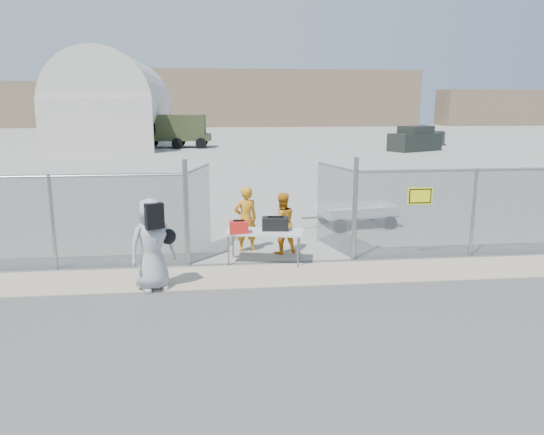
{
  "coord_description": "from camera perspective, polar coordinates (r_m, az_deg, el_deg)",
  "views": [
    {
      "loc": [
        -1.35,
        -10.16,
        3.75
      ],
      "look_at": [
        0.0,
        2.0,
        1.1
      ],
      "focal_mm": 35.0,
      "sensor_mm": 36.0,
      "label": 1
    }
  ],
  "objects": [
    {
      "name": "parked_vehicle_near",
      "position": [
        44.04,
        15.11,
        8.16
      ],
      "size": [
        4.66,
        3.63,
        1.92
      ],
      "primitive_type": null,
      "rotation": [
        0.0,
        0.0,
        0.47
      ],
      "color": "black",
      "rests_on": "ground"
    },
    {
      "name": "chain_link_fence",
      "position": [
        12.52,
        0.0,
        0.0
      ],
      "size": [
        40.0,
        0.2,
        2.2
      ],
      "primitive_type": null,
      "color": "gray",
      "rests_on": "ground"
    },
    {
      "name": "utility_trailer",
      "position": [
        16.59,
        9.09,
        0.27
      ],
      "size": [
        3.19,
        2.0,
        0.72
      ],
      "primitive_type": null,
      "rotation": [
        0.0,
        0.0,
        0.16
      ],
      "color": "silver",
      "rests_on": "ground"
    },
    {
      "name": "parked_vehicle_mid",
      "position": [
        50.99,
        15.93,
        8.48
      ],
      "size": [
        4.08,
        2.81,
        1.69
      ],
      "primitive_type": null,
      "rotation": [
        0.0,
        0.0,
        -0.33
      ],
      "color": "black",
      "rests_on": "ground"
    },
    {
      "name": "security_worker_right",
      "position": [
        13.36,
        1.04,
        -0.63
      ],
      "size": [
        0.89,
        0.77,
        1.56
      ],
      "primitive_type": "imported",
      "rotation": [
        0.0,
        0.0,
        3.41
      ],
      "color": "orange",
      "rests_on": "ground"
    },
    {
      "name": "tarmac_inside",
      "position": [
        52.31,
        -4.88,
        8.06
      ],
      "size": [
        160.0,
        80.0,
        0.01
      ],
      "primitive_type": "cube",
      "color": "gray",
      "rests_on": "ground"
    },
    {
      "name": "quonset_hangar",
      "position": [
        50.9,
        -16.48,
        12.0
      ],
      "size": [
        9.0,
        18.0,
        8.0
      ],
      "primitive_type": null,
      "color": "beige",
      "rests_on": "ground"
    },
    {
      "name": "orange_bag",
      "position": [
        12.38,
        -3.58,
        -1.03
      ],
      "size": [
        0.44,
        0.3,
        0.27
      ],
      "primitive_type": "cube",
      "rotation": [
        0.0,
        0.0,
        -0.03
      ],
      "color": "red",
      "rests_on": "folding_table"
    },
    {
      "name": "folding_table",
      "position": [
        12.66,
        -0.82,
        -3.17
      ],
      "size": [
        1.96,
        1.13,
        0.78
      ],
      "primitive_type": null,
      "rotation": [
        0.0,
        0.0,
        -0.21
      ],
      "color": "silver",
      "rests_on": "ground"
    },
    {
      "name": "black_duffel",
      "position": [
        12.63,
        0.37,
        -0.68
      ],
      "size": [
        0.67,
        0.44,
        0.3
      ],
      "primitive_type": "cube",
      "rotation": [
        0.0,
        0.0,
        -0.13
      ],
      "color": "black",
      "rests_on": "folding_table"
    },
    {
      "name": "security_worker_left",
      "position": [
        13.55,
        -2.85,
        -0.18
      ],
      "size": [
        0.7,
        0.54,
        1.69
      ],
      "primitive_type": "imported",
      "rotation": [
        0.0,
        0.0,
        3.38
      ],
      "color": "orange",
      "rests_on": "ground"
    },
    {
      "name": "distant_hills",
      "position": [
        88.39,
        -2.26,
        12.68
      ],
      "size": [
        140.0,
        6.0,
        9.0
      ],
      "primitive_type": null,
      "color": "#7F684F",
      "rests_on": "ground"
    },
    {
      "name": "ground",
      "position": [
        10.91,
        1.17,
        -7.88
      ],
      "size": [
        160.0,
        160.0,
        0.0
      ],
      "primitive_type": "plane",
      "color": "#454545"
    },
    {
      "name": "visitor",
      "position": [
        10.99,
        -12.78,
        -2.85
      ],
      "size": [
        1.1,
        0.94,
        1.9
      ],
      "primitive_type": "imported",
      "rotation": [
        0.0,
        0.0,
        0.44
      ],
      "color": "#A6A6A7",
      "rests_on": "ground"
    },
    {
      "name": "military_truck",
      "position": [
        46.42,
        -10.28,
        9.11
      ],
      "size": [
        5.95,
        2.45,
        2.79
      ],
      "primitive_type": null,
      "rotation": [
        0.0,
        0.0,
        -0.05
      ],
      "color": "#353E20",
      "rests_on": "ground"
    },
    {
      "name": "dirt_strip",
      "position": [
        11.85,
        0.54,
        -6.19
      ],
      "size": [
        44.0,
        1.6,
        0.01
      ],
      "primitive_type": "cube",
      "color": "tan",
      "rests_on": "ground"
    }
  ]
}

